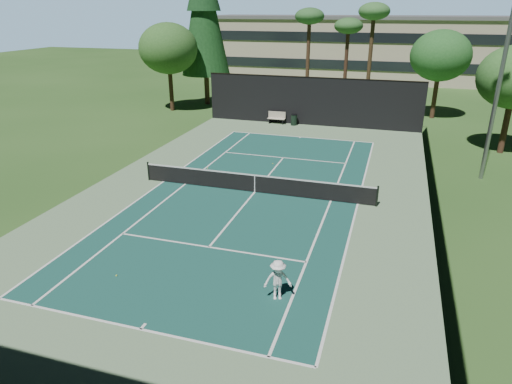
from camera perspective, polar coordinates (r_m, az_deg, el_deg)
ground at (r=24.65m, az=-0.16°, el=-0.05°), size 160.00×160.00×0.00m
apron_slab at (r=24.64m, az=-0.16°, el=-0.04°), size 18.00×32.00×0.01m
court_surface at (r=24.64m, az=-0.16°, el=-0.02°), size 10.97×23.77×0.01m
court_lines at (r=24.64m, az=-0.16°, el=-0.00°), size 11.07×23.87×0.01m
tennis_net at (r=24.44m, az=-0.17°, el=1.16°), size 12.90×0.10×1.10m
fence at (r=24.02m, az=-0.12°, el=4.45°), size 18.04×32.05×4.03m
player at (r=15.67m, az=2.74°, el=-10.94°), size 1.09×0.85×1.48m
tennis_ball_a at (r=17.97m, az=-17.05°, el=-9.95°), size 0.07×0.07×0.07m
tennis_ball_b at (r=26.99m, az=-8.27°, el=1.79°), size 0.06×0.06×0.06m
tennis_ball_c at (r=29.18m, az=2.12°, el=3.58°), size 0.07×0.07×0.07m
tennis_ball_d at (r=28.46m, az=-6.07°, el=2.98°), size 0.07×0.07×0.07m
park_bench at (r=39.70m, az=2.60°, el=9.32°), size 1.50×0.45×1.02m
trash_bin at (r=39.20m, az=4.76°, el=9.00°), size 0.56×0.56×0.95m
pine_tree at (r=47.67m, az=-6.57°, el=22.24°), size 4.80×4.80×15.00m
palm_a at (r=46.66m, az=6.70°, el=20.56°), size 2.80×2.80×9.32m
palm_b at (r=48.14m, az=11.47°, el=19.35°), size 2.80×2.80×8.42m
palm_c at (r=44.90m, az=14.51°, el=20.54°), size 2.80×2.80×9.77m
decid_tree_a at (r=44.09m, az=22.08°, el=15.50°), size 5.12×5.12×7.62m
decid_tree_c at (r=45.05m, az=-10.90°, el=17.19°), size 5.44×5.44×8.09m
campus_building at (r=68.31m, az=11.94°, el=17.32°), size 40.50×12.50×8.30m
light_pole at (r=28.42m, az=28.49°, el=13.82°), size 0.90×0.25×12.22m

